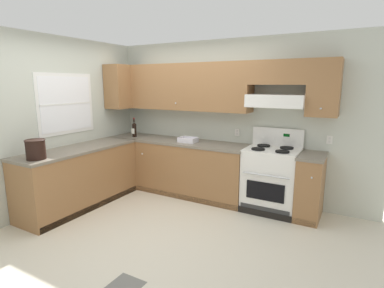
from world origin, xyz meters
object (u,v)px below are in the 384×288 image
wine_bottle (134,129)px  stove (271,179)px  bowl (188,140)px  bucket (36,149)px

wine_bottle → stove: bearing=2.0°
stove → wine_bottle: size_ratio=3.49×
stove → bowl: 1.46m
bowl → bucket: bucket is taller
stove → bucket: 3.24m
bucket → stove: bearing=38.5°
stove → bowl: size_ratio=4.10×
wine_bottle → bowl: wine_bottle is taller
wine_bottle → bowl: 1.10m
stove → bucket: stove is taller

